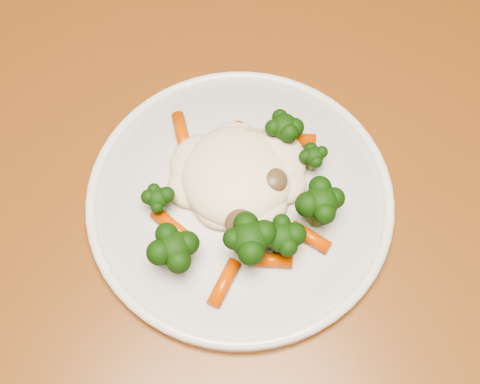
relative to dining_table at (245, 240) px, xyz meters
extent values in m
cube|color=brown|center=(0.00, 0.00, 0.08)|extent=(1.24, 0.88, 0.04)
cube|color=brown|center=(0.51, 0.37, -0.29)|extent=(0.06, 0.06, 0.71)
cylinder|color=white|center=(-0.01, 0.00, 0.11)|extent=(0.28, 0.28, 0.01)
ellipsoid|color=#FFF1CB|center=(-0.01, 0.01, 0.14)|extent=(0.12, 0.11, 0.05)
ellipsoid|color=black|center=(-0.07, -0.05, 0.13)|extent=(0.05, 0.05, 0.04)
ellipsoid|color=black|center=(-0.01, -0.06, 0.14)|extent=(0.05, 0.05, 0.05)
ellipsoid|color=black|center=(0.02, -0.06, 0.13)|extent=(0.04, 0.04, 0.04)
ellipsoid|color=black|center=(0.06, -0.04, 0.13)|extent=(0.05, 0.05, 0.04)
ellipsoid|color=black|center=(0.06, 0.01, 0.13)|extent=(0.03, 0.03, 0.03)
ellipsoid|color=black|center=(0.04, 0.04, 0.13)|extent=(0.04, 0.04, 0.04)
ellipsoid|color=black|center=(-0.08, 0.00, 0.13)|extent=(0.03, 0.03, 0.03)
cylinder|color=#E85505|center=(-0.05, 0.07, 0.12)|extent=(0.01, 0.05, 0.01)
cylinder|color=#E85505|center=(0.00, 0.05, 0.12)|extent=(0.03, 0.04, 0.01)
cylinder|color=#E85505|center=(0.05, 0.04, 0.12)|extent=(0.05, 0.02, 0.01)
cylinder|color=#E85505|center=(-0.07, -0.03, 0.12)|extent=(0.04, 0.05, 0.01)
cylinder|color=#E85505|center=(-0.04, -0.08, 0.12)|extent=(0.03, 0.04, 0.01)
cylinder|color=#E85505|center=(0.01, -0.07, 0.12)|extent=(0.04, 0.02, 0.01)
cylinder|color=#E85505|center=(0.04, -0.06, 0.12)|extent=(0.04, 0.04, 0.01)
ellipsoid|color=brown|center=(0.00, 0.01, 0.13)|extent=(0.03, 0.03, 0.02)
ellipsoid|color=brown|center=(0.02, 0.00, 0.13)|extent=(0.03, 0.03, 0.02)
ellipsoid|color=brown|center=(-0.03, 0.00, 0.13)|extent=(0.02, 0.02, 0.01)
ellipsoid|color=brown|center=(-0.01, -0.04, 0.13)|extent=(0.03, 0.03, 0.02)
cube|color=tan|center=(-0.01, 0.04, 0.13)|extent=(0.02, 0.02, 0.01)
cube|color=tan|center=(0.02, 0.04, 0.13)|extent=(0.02, 0.02, 0.01)
camera|label=1|loc=(-0.05, -0.24, 0.60)|focal=45.00mm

